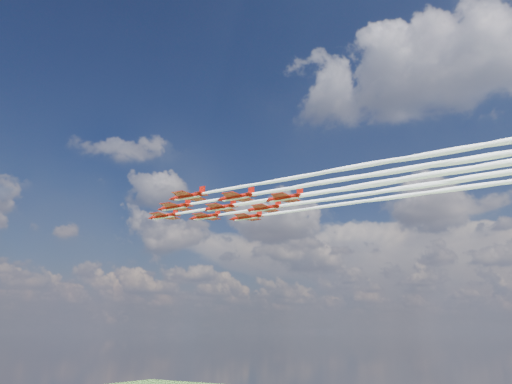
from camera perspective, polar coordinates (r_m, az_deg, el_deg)
jet_lead at (r=122.57m, az=11.96°, el=0.68°), size 132.65×10.19×2.97m
jet_row2_port at (r=113.19m, az=15.67°, el=2.31°), size 132.65×10.19×2.97m
jet_row2_starb at (r=126.45m, az=17.45°, el=0.57°), size 132.65×10.19×2.97m
jet_row3_port at (r=104.47m, az=20.04°, el=4.20°), size 132.65×10.19×2.97m
jet_row3_centre at (r=117.86m, az=21.45°, el=2.12°), size 132.65×10.19×2.97m
jet_row3_starb at (r=131.43m, az=22.57°, el=0.45°), size 132.65×10.19×2.97m
jet_row4_port at (r=110.02m, az=26.06°, el=3.89°), size 132.65×10.19×2.97m
jet_row4_starb at (r=123.63m, az=26.74°, el=1.92°), size 132.65×10.19×2.97m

